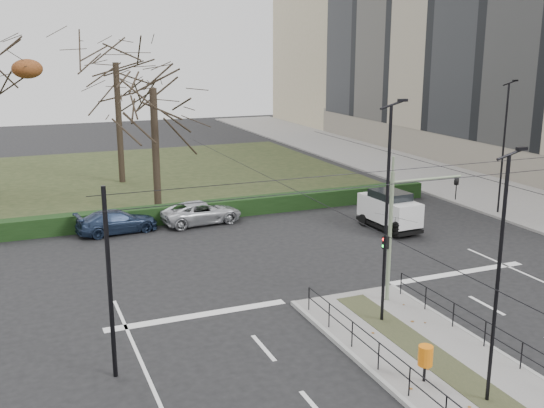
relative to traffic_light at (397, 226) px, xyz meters
The scene contains 18 objects.
ground 5.09m from the traffic_light, 112.37° to the right, with size 140.00×140.00×0.00m, color black.
median_island 7.09m from the traffic_light, 103.82° to the right, with size 4.40×15.00×0.14m, color slate.
sidewalk_east 24.80m from the traffic_light, 47.99° to the left, with size 8.00×90.00×0.14m, color slate.
park 29.43m from the traffic_light, 104.91° to the left, with size 38.00×26.00×0.10m, color black.
hedge 16.88m from the traffic_light, 116.84° to the left, with size 38.00×1.00×1.00m, color black.
apartment_block 34.08m from the traffic_light, 37.45° to the left, with size 13.09×52.10×21.64m.
median_railing 6.85m from the traffic_light, 103.61° to the right, with size 4.14×13.24×0.92m.
catenary 2.61m from the traffic_light, 126.09° to the right, with size 20.00×34.00×6.00m.
traffic_light is the anchor object (origin of this frame).
litter_bin 6.75m from the traffic_light, 114.85° to the right, with size 0.44×0.44×1.14m.
streetlamp_median_near 7.57m from the traffic_light, 102.63° to the right, with size 0.60×0.12×7.20m.
streetlamp_median_far 2.43m from the traffic_light, 133.66° to the right, with size 0.67×0.14×7.99m.
streetlamp_sidewalk 16.07m from the traffic_light, 34.37° to the left, with size 0.65×0.13×7.82m.
parked_car_third 16.49m from the traffic_light, 121.68° to the left, with size 1.77×4.34×1.26m, color #1E2C47.
parked_car_fourth 14.68m from the traffic_light, 105.16° to the left, with size 2.13×4.61×1.28m, color #B2B4BA.
white_van 10.48m from the traffic_light, 58.51° to the left, with size 2.05×4.05×2.18m.
bare_tree_center 27.86m from the traffic_light, 102.92° to the left, with size 7.34×7.34×11.44m.
bare_tree_near 18.52m from the traffic_light, 107.88° to the left, with size 5.86×5.86×9.80m.
Camera 1 is at (-11.90, -16.19, 9.90)m, focal length 42.00 mm.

